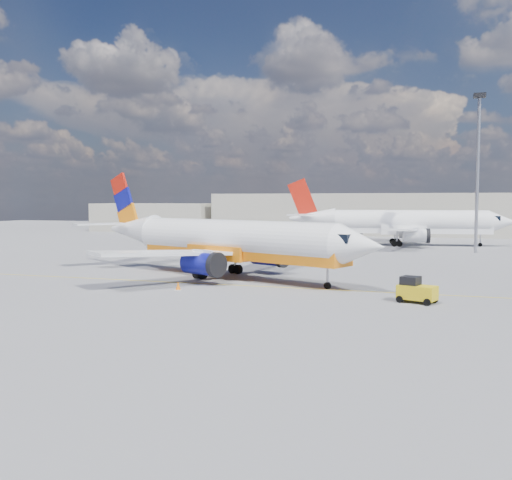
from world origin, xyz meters
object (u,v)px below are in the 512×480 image
(main_jet, at_px, (226,241))
(traffic_cone, at_px, (178,286))
(second_jet, at_px, (403,223))
(gse_tug, at_px, (416,290))

(main_jet, bearing_deg, traffic_cone, -73.79)
(second_jet, relative_size, gse_tug, 12.30)
(main_jet, height_order, traffic_cone, main_jet)
(second_jet, bearing_deg, gse_tug, -93.14)
(main_jet, distance_m, second_jet, 42.58)
(second_jet, distance_m, traffic_cone, 50.44)
(traffic_cone, bearing_deg, gse_tug, -0.31)
(main_jet, height_order, second_jet, second_jet)
(gse_tug, bearing_deg, second_jet, 113.72)
(second_jet, distance_m, gse_tug, 48.76)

